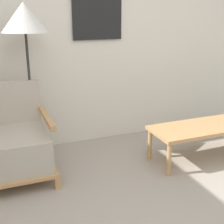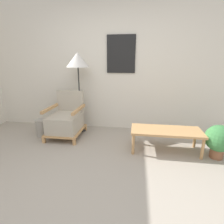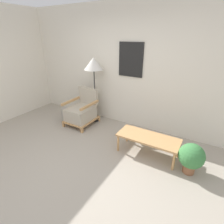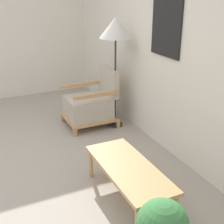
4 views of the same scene
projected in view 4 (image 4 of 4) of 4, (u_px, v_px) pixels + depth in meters
wall_back at (162, 40)px, 3.79m from camera, size 8.00×0.09×2.70m
armchair at (91, 104)px, 4.65m from camera, size 0.62×0.72×0.85m
floor_lamp at (116, 31)px, 4.20m from camera, size 0.45×0.45×1.58m
coffee_table at (129, 170)px, 2.99m from camera, size 1.11×0.46×0.37m
vase at (77, 104)px, 5.10m from camera, size 0.24×0.24×0.32m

